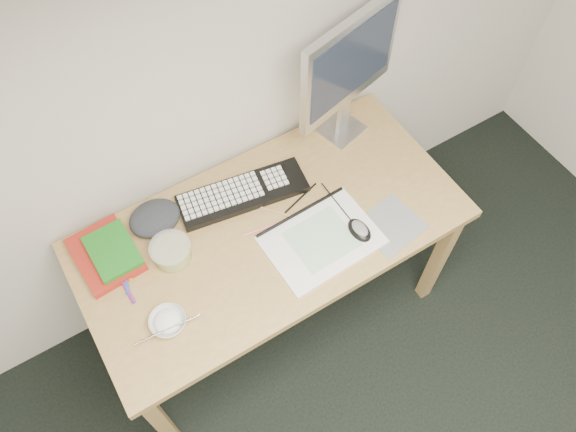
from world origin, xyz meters
name	(u,v)px	position (x,y,z in m)	size (l,w,h in m)	color
desk	(271,239)	(0.00, 1.43, 0.67)	(1.40, 0.70, 0.75)	tan
mousepad	(391,225)	(0.37, 1.21, 0.75)	(0.21, 0.19, 0.00)	slate
sketchpad	(321,240)	(0.12, 1.29, 0.76)	(0.39, 0.28, 0.01)	white
keyboard	(243,194)	(-0.02, 1.60, 0.76)	(0.48, 0.15, 0.03)	black
monitor	(349,66)	(0.48, 1.68, 1.09)	(0.47, 0.18, 0.55)	silver
mouse	(360,229)	(0.26, 1.24, 0.78)	(0.07, 0.11, 0.04)	black
rice_bowl	(168,322)	(-0.47, 1.29, 0.77)	(0.12, 0.12, 0.04)	white
chopsticks	(168,329)	(-0.48, 1.25, 0.79)	(0.02, 0.02, 0.21)	silver
fruit_tub	(171,252)	(-0.35, 1.51, 0.78)	(0.14, 0.14, 0.07)	#BDC144
book_red	(105,255)	(-0.55, 1.63, 0.76)	(0.20, 0.26, 0.03)	maroon
book_green	(113,251)	(-0.53, 1.62, 0.79)	(0.15, 0.20, 0.02)	#1C6F1B
cloth_lump	(155,218)	(-0.35, 1.66, 0.78)	(0.16, 0.13, 0.06)	#25272D
pencil_pink	(269,227)	(-0.01, 1.43, 0.75)	(0.01, 0.01, 0.20)	pink
pencil_tan	(278,212)	(0.05, 1.47, 0.75)	(0.01, 0.01, 0.17)	tan
pencil_black	(301,198)	(0.16, 1.48, 0.75)	(0.01, 0.01, 0.17)	black
marker_blue	(125,277)	(-0.53, 1.52, 0.76)	(0.01, 0.01, 0.14)	blue
marker_orange	(123,264)	(-0.52, 1.57, 0.76)	(0.01, 0.01, 0.14)	orange
marker_purple	(126,287)	(-0.54, 1.48, 0.76)	(0.01, 0.01, 0.14)	#752792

